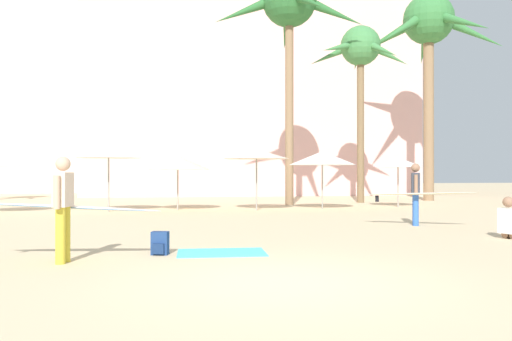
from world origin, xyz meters
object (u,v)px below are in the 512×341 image
object	(u,v)px
cafe_umbrella_2	(109,152)
cafe_umbrella_5	(398,162)
backpack	(160,244)
palm_tree_left	(429,32)
cafe_umbrella_0	(178,163)
beach_towel	(222,253)
person_near_right	(417,192)
palm_tree_far_left	(290,9)
person_far_right	(65,206)
cafe_umbrella_4	(257,154)
palm_tree_right	(360,54)
person_near_left	(512,223)
cafe_umbrella_3	(322,158)

from	to	relation	value
cafe_umbrella_2	cafe_umbrella_5	bearing A→B (deg)	3.70
cafe_umbrella_2	backpack	xyz separation A→B (m)	(2.23, -10.68, -2.03)
palm_tree_left	cafe_umbrella_0	world-z (taller)	palm_tree_left
cafe_umbrella_0	beach_towel	bearing A→B (deg)	-86.06
palm_tree_left	person_near_right	world-z (taller)	palm_tree_left
cafe_umbrella_2	backpack	world-z (taller)	cafe_umbrella_2
palm_tree_far_left	cafe_umbrella_5	bearing A→B (deg)	-28.26
palm_tree_far_left	person_far_right	world-z (taller)	palm_tree_far_left
cafe_umbrella_4	person_far_right	world-z (taller)	cafe_umbrella_4
beach_towel	person_far_right	bearing A→B (deg)	-168.66
cafe_umbrella_5	cafe_umbrella_4	bearing A→B (deg)	-171.80
palm_tree_right	cafe_umbrella_5	size ratio (longest dim) A/B	4.08
person_near_left	palm_tree_far_left	bearing A→B (deg)	80.95
palm_tree_right	person_near_left	distance (m)	15.46
palm_tree_far_left	palm_tree_left	distance (m)	8.41
backpack	person_near_left	distance (m)	7.86
palm_tree_right	cafe_umbrella_4	xyz separation A→B (m)	(-5.82, -4.36, -5.07)
cafe_umbrella_4	backpack	size ratio (longest dim) A/B	6.08
person_near_right	cafe_umbrella_3	bearing A→B (deg)	119.08
cafe_umbrella_0	person_near_right	xyz separation A→B (m)	(6.56, -7.13, -0.93)
palm_tree_right	cafe_umbrella_5	xyz separation A→B (m)	(0.42, -3.46, -5.36)
cafe_umbrella_0	cafe_umbrella_4	bearing A→B (deg)	-12.04
palm_tree_far_left	beach_towel	xyz separation A→B (m)	(-4.30, -13.66, -8.94)
cafe_umbrella_0	cafe_umbrella_5	world-z (taller)	cafe_umbrella_0
backpack	person_far_right	bearing A→B (deg)	-58.18
palm_tree_left	cafe_umbrella_5	distance (m)	9.29
palm_tree_far_left	cafe_umbrella_0	xyz separation A→B (m)	(-5.07, -2.51, -7.09)
palm_tree_far_left	backpack	distance (m)	17.14
cafe_umbrella_2	beach_towel	distance (m)	11.36
cafe_umbrella_2	person_near_right	bearing A→B (deg)	-35.91
cafe_umbrella_0	cafe_umbrella_3	size ratio (longest dim) A/B	0.95
backpack	beach_towel	bearing A→B (deg)	106.61
cafe_umbrella_4	person_near_left	xyz separation A→B (m)	(4.38, -9.39, -1.86)
palm_tree_left	cafe_umbrella_3	bearing A→B (deg)	-143.64
palm_tree_far_left	person_near_left	xyz separation A→B (m)	(2.35, -12.55, -8.61)
cafe_umbrella_2	backpack	size ratio (longest dim) A/B	5.83
cafe_umbrella_0	person_near_right	distance (m)	9.74
palm_tree_far_left	person_near_left	size ratio (longest dim) A/B	11.17
cafe_umbrella_3	person_near_right	xyz separation A→B (m)	(0.79, -6.75, -1.13)
cafe_umbrella_2	person_near_left	world-z (taller)	cafe_umbrella_2
cafe_umbrella_3	backpack	world-z (taller)	cafe_umbrella_3
person_near_left	backpack	bearing A→B (deg)	168.81
palm_tree_left	backpack	size ratio (longest dim) A/B	25.91
palm_tree_far_left	person_far_right	xyz separation A→B (m)	(-6.97, -14.19, -8.01)
person_near_left	cafe_umbrella_0	bearing A→B (deg)	106.82
cafe_umbrella_2	person_near_right	xyz separation A→B (m)	(9.14, -6.62, -1.30)
beach_towel	person_near_left	xyz separation A→B (m)	(6.65, 1.11, 0.33)
palm_tree_left	palm_tree_far_left	bearing A→B (deg)	-162.69
backpack	person_near_right	distance (m)	8.05
cafe_umbrella_3	beach_towel	size ratio (longest dim) A/B	1.67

